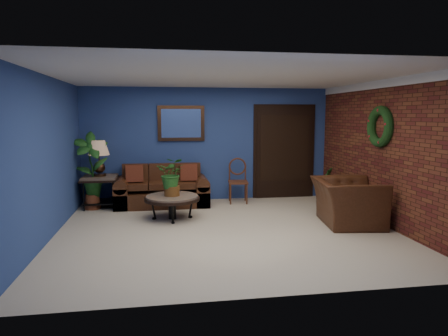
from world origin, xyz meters
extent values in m
plane|color=beige|center=(0.00, 0.00, 0.00)|extent=(5.50, 5.50, 0.00)
cube|color=navy|center=(0.00, 2.50, 1.25)|extent=(5.50, 0.04, 2.50)
cube|color=navy|center=(-2.75, 0.00, 1.25)|extent=(0.04, 5.00, 2.50)
cube|color=brown|center=(2.75, 0.00, 1.25)|extent=(0.04, 5.00, 2.50)
cube|color=silver|center=(0.00, 0.00, 2.50)|extent=(5.50, 5.00, 0.02)
cube|color=white|center=(2.72, 0.00, 2.43)|extent=(0.03, 5.00, 0.14)
cube|color=#452A19|center=(-0.60, 2.46, 1.72)|extent=(1.02, 0.06, 0.77)
cube|color=black|center=(1.75, 2.47, 1.05)|extent=(1.44, 0.06, 2.18)
torus|color=black|center=(2.69, 0.05, 1.70)|extent=(0.16, 0.72, 0.72)
cube|color=#452313|center=(-1.04, 2.00, 0.16)|extent=(1.94, 0.84, 0.32)
cube|color=#452313|center=(-1.04, 2.30, 0.45)|extent=(1.66, 0.23, 0.79)
cube|color=#452313|center=(-1.59, 1.95, 0.45)|extent=(0.53, 0.57, 0.12)
cube|color=#452313|center=(-1.04, 1.95, 0.45)|extent=(0.53, 0.57, 0.12)
cube|color=#452313|center=(-0.49, 1.95, 0.45)|extent=(0.53, 0.57, 0.12)
cube|color=#452313|center=(-1.86, 2.00, 0.22)|extent=(0.28, 0.84, 0.44)
cube|color=#452313|center=(-0.21, 2.00, 0.22)|extent=(0.28, 0.84, 0.44)
cube|color=maroon|center=(-1.60, 1.98, 0.70)|extent=(0.35, 0.11, 0.35)
cube|color=maroon|center=(-0.47, 1.98, 0.70)|extent=(0.35, 0.11, 0.35)
cylinder|color=#4D4843|center=(-0.86, 0.89, 0.41)|extent=(0.95, 0.95, 0.05)
cylinder|color=black|center=(-0.86, 0.89, 0.37)|extent=(1.01, 1.01, 0.05)
cylinder|color=black|center=(-0.86, 0.89, 0.19)|extent=(0.14, 0.14, 0.38)
cube|color=#4D4843|center=(-2.30, 2.05, 0.63)|extent=(0.68, 0.68, 0.05)
cube|color=black|center=(-2.30, 2.05, 0.59)|extent=(0.72, 0.72, 0.04)
cube|color=black|center=(-2.30, 2.05, 0.12)|extent=(0.61, 0.61, 0.03)
cylinder|color=black|center=(-2.58, 1.77, 0.32)|extent=(0.03, 0.03, 0.63)
cylinder|color=black|center=(-2.02, 1.77, 0.32)|extent=(0.03, 0.03, 0.63)
cylinder|color=black|center=(-2.58, 2.33, 0.32)|extent=(0.03, 0.03, 0.63)
cylinder|color=black|center=(-2.02, 2.33, 0.32)|extent=(0.03, 0.03, 0.63)
cylinder|color=#452A19|center=(-2.30, 2.05, 0.68)|extent=(0.25, 0.25, 0.05)
sphere|color=#452A19|center=(-2.30, 2.05, 0.81)|extent=(0.23, 0.23, 0.23)
cylinder|color=#452A19|center=(-2.30, 2.05, 1.00)|extent=(0.03, 0.03, 0.30)
cone|color=#8F6E57|center=(-2.30, 2.05, 1.21)|extent=(0.42, 0.42, 0.30)
cube|color=#562A18|center=(0.59, 2.05, 0.45)|extent=(0.45, 0.45, 0.04)
torus|color=#562A18|center=(0.62, 2.23, 0.77)|extent=(0.39, 0.08, 0.39)
cylinder|color=#562A18|center=(0.40, 1.90, 0.22)|extent=(0.03, 0.03, 0.43)
cylinder|color=#562A18|center=(0.75, 1.86, 0.22)|extent=(0.03, 0.03, 0.43)
cylinder|color=#562A18|center=(0.44, 2.24, 0.22)|extent=(0.03, 0.03, 0.43)
cylinder|color=#562A18|center=(0.79, 2.20, 0.22)|extent=(0.03, 0.03, 0.43)
imported|color=#452313|center=(2.15, 0.06, 0.39)|extent=(1.22, 1.35, 0.79)
cylinder|color=brown|center=(-0.86, 0.89, 0.52)|extent=(0.28, 0.28, 0.18)
imported|color=#174918|center=(-0.86, 0.89, 0.85)|extent=(0.59, 0.53, 0.57)
cylinder|color=brown|center=(2.35, 1.52, 0.10)|extent=(0.26, 0.26, 0.20)
imported|color=#174918|center=(2.35, 1.52, 0.48)|extent=(0.43, 0.38, 0.67)
cylinder|color=brown|center=(-2.45, 1.95, 0.15)|extent=(0.34, 0.34, 0.30)
imported|color=#174918|center=(-2.45, 1.95, 0.91)|extent=(0.76, 0.57, 1.32)
camera|label=1|loc=(-1.05, -6.34, 1.89)|focal=32.00mm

